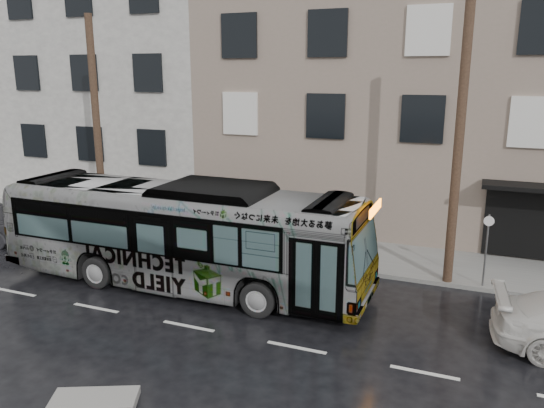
{
  "coord_description": "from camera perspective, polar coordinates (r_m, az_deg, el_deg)",
  "views": [
    {
      "loc": [
        7.2,
        -14.23,
        6.88
      ],
      "look_at": [
        0.52,
        2.5,
        2.43
      ],
      "focal_mm": 35.0,
      "sensor_mm": 36.0,
      "label": 1
    }
  ],
  "objects": [
    {
      "name": "ground",
      "position": [
        17.37,
        -4.73,
        -9.51
      ],
      "size": [
        120.0,
        120.0,
        0.0
      ],
      "primitive_type": "plane",
      "color": "black",
      "rests_on": "ground"
    },
    {
      "name": "sidewalk",
      "position": [
        21.54,
        1.08,
        -4.54
      ],
      "size": [
        90.0,
        3.6,
        0.15
      ],
      "primitive_type": "cube",
      "color": "gray",
      "rests_on": "ground"
    },
    {
      "name": "building_taupe",
      "position": [
        27.05,
        17.35,
        10.34
      ],
      "size": [
        20.0,
        12.0,
        11.0
      ],
      "primitive_type": "cube",
      "color": "gray",
      "rests_on": "ground"
    },
    {
      "name": "building_grey",
      "position": [
        38.0,
        -20.5,
        14.72
      ],
      "size": [
        26.0,
        15.0,
        16.0
      ],
      "primitive_type": "cube",
      "color": "silver",
      "rests_on": "ground"
    },
    {
      "name": "utility_pole_front",
      "position": [
        17.69,
        19.42,
        5.85
      ],
      "size": [
        0.3,
        0.3,
        9.0
      ],
      "primitive_type": "cylinder",
      "color": "#513928",
      "rests_on": "sidewalk"
    },
    {
      "name": "utility_pole_rear",
      "position": [
        22.98,
        -18.31,
        7.62
      ],
      "size": [
        0.3,
        0.3,
        9.0
      ],
      "primitive_type": "cylinder",
      "color": "#513928",
      "rests_on": "sidewalk"
    },
    {
      "name": "sign_post",
      "position": [
        18.39,
        22.02,
        -4.68
      ],
      "size": [
        0.06,
        0.06,
        2.4
      ],
      "primitive_type": "cylinder",
      "color": "slate",
      "rests_on": "sidewalk"
    },
    {
      "name": "bus",
      "position": [
        17.64,
        -9.78,
        -3.23
      ],
      "size": [
        12.59,
        3.0,
        3.5
      ],
      "primitive_type": "imported",
      "rotation": [
        0.0,
        0.0,
        1.57
      ],
      "color": "#B2B2B2",
      "rests_on": "ground"
    },
    {
      "name": "slush_pile",
      "position": [
        12.64,
        -18.57,
        -19.43
      ],
      "size": [
        1.97,
        1.47,
        0.18
      ],
      "primitive_type": "cube",
      "rotation": [
        0.0,
        0.0,
        0.43
      ],
      "color": "gray",
      "rests_on": "ground"
    }
  ]
}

